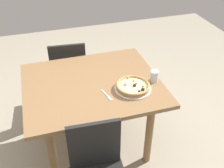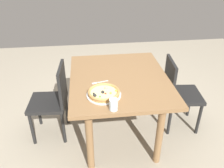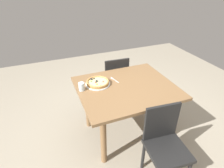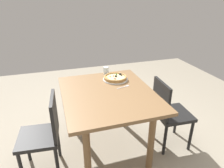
{
  "view_description": "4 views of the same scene",
  "coord_description": "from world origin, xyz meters",
  "px_view_note": "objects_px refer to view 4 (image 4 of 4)",
  "views": [
    {
      "loc": [
        0.39,
        1.86,
        2.12
      ],
      "look_at": [
        -0.15,
        0.09,
        0.8
      ],
      "focal_mm": 42.79,
      "sensor_mm": 36.0,
      "label": 1
    },
    {
      "loc": [
        -2.06,
        0.33,
        1.93
      ],
      "look_at": [
        -0.15,
        0.09,
        0.8
      ],
      "focal_mm": 37.51,
      "sensor_mm": 36.0,
      "label": 2
    },
    {
      "loc": [
        -0.9,
        -1.77,
        2.01
      ],
      "look_at": [
        -0.15,
        0.09,
        0.8
      ],
      "focal_mm": 30.34,
      "sensor_mm": 36.0,
      "label": 3
    },
    {
      "loc": [
        1.91,
        -0.55,
        1.78
      ],
      "look_at": [
        -0.15,
        0.09,
        0.8
      ],
      "focal_mm": 32.53,
      "sensor_mm": 36.0,
      "label": 4
    }
  ],
  "objects_px": {
    "chair_near": "(44,133)",
    "pizza": "(115,77)",
    "drinking_glass": "(106,70)",
    "chair_far": "(169,111)",
    "fork": "(124,87)",
    "dining_table": "(108,102)",
    "plate": "(115,79)"
  },
  "relations": [
    {
      "from": "chair_near",
      "to": "pizza",
      "type": "distance_m",
      "value": 1.04
    },
    {
      "from": "chair_near",
      "to": "drinking_glass",
      "type": "bearing_deg",
      "value": -47.02
    },
    {
      "from": "fork",
      "to": "plate",
      "type": "bearing_deg",
      "value": 82.57
    },
    {
      "from": "chair_near",
      "to": "drinking_glass",
      "type": "height_order",
      "value": "drinking_glass"
    },
    {
      "from": "chair_far",
      "to": "drinking_glass",
      "type": "height_order",
      "value": "drinking_glass"
    },
    {
      "from": "plate",
      "to": "fork",
      "type": "relative_size",
      "value": 1.9
    },
    {
      "from": "pizza",
      "to": "drinking_glass",
      "type": "relative_size",
      "value": 2.86
    },
    {
      "from": "chair_far",
      "to": "plate",
      "type": "bearing_deg",
      "value": -126.86
    },
    {
      "from": "chair_near",
      "to": "chair_far",
      "type": "xyz_separation_m",
      "value": [
        0.02,
        1.42,
        0.0
      ]
    },
    {
      "from": "chair_near",
      "to": "pizza",
      "type": "relative_size",
      "value": 3.05
    },
    {
      "from": "chair_near",
      "to": "plate",
      "type": "height_order",
      "value": "chair_near"
    },
    {
      "from": "pizza",
      "to": "drinking_glass",
      "type": "distance_m",
      "value": 0.23
    },
    {
      "from": "dining_table",
      "to": "pizza",
      "type": "height_order",
      "value": "pizza"
    },
    {
      "from": "chair_far",
      "to": "drinking_glass",
      "type": "distance_m",
      "value": 0.95
    },
    {
      "from": "dining_table",
      "to": "plate",
      "type": "xyz_separation_m",
      "value": [
        -0.31,
        0.19,
        0.12
      ]
    },
    {
      "from": "plate",
      "to": "drinking_glass",
      "type": "bearing_deg",
      "value": -165.03
    },
    {
      "from": "plate",
      "to": "pizza",
      "type": "distance_m",
      "value": 0.03
    },
    {
      "from": "chair_near",
      "to": "pizza",
      "type": "xyz_separation_m",
      "value": [
        -0.42,
        0.9,
        0.33
      ]
    },
    {
      "from": "drinking_glass",
      "to": "chair_far",
      "type": "bearing_deg",
      "value": 41.24
    },
    {
      "from": "fork",
      "to": "chair_near",
      "type": "bearing_deg",
      "value": 176.96
    },
    {
      "from": "plate",
      "to": "drinking_glass",
      "type": "height_order",
      "value": "drinking_glass"
    },
    {
      "from": "chair_far",
      "to": "drinking_glass",
      "type": "xyz_separation_m",
      "value": [
        -0.67,
        -0.58,
        0.35
      ]
    },
    {
      "from": "fork",
      "to": "dining_table",
      "type": "bearing_deg",
      "value": -174.8
    },
    {
      "from": "chair_near",
      "to": "drinking_glass",
      "type": "xyz_separation_m",
      "value": [
        -0.64,
        0.84,
        0.35
      ]
    },
    {
      "from": "plate",
      "to": "drinking_glass",
      "type": "relative_size",
      "value": 3.09
    },
    {
      "from": "dining_table",
      "to": "chair_near",
      "type": "height_order",
      "value": "chair_near"
    },
    {
      "from": "chair_far",
      "to": "dining_table",
      "type": "bearing_deg",
      "value": -97.34
    },
    {
      "from": "drinking_glass",
      "to": "fork",
      "type": "bearing_deg",
      "value": 10.99
    },
    {
      "from": "dining_table",
      "to": "pizza",
      "type": "bearing_deg",
      "value": 149.14
    },
    {
      "from": "dining_table",
      "to": "drinking_glass",
      "type": "distance_m",
      "value": 0.57
    },
    {
      "from": "dining_table",
      "to": "chair_far",
      "type": "distance_m",
      "value": 0.74
    },
    {
      "from": "chair_near",
      "to": "pizza",
      "type": "bearing_deg",
      "value": -59.28
    }
  ]
}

